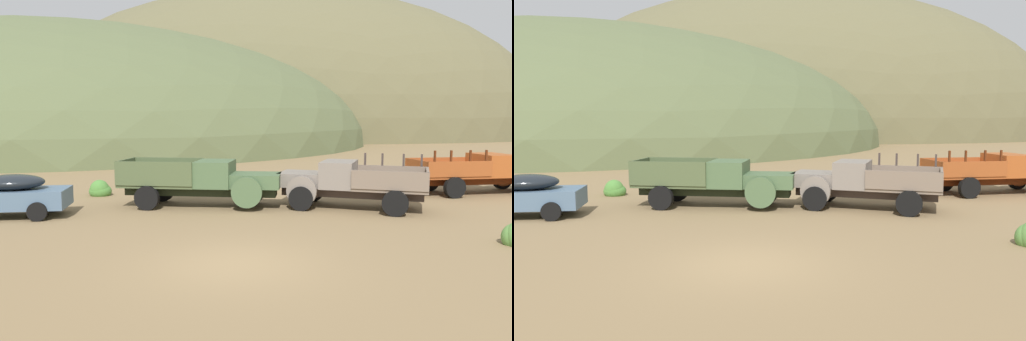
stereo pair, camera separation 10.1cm
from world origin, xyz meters
TOP-DOWN VIEW (x-y plane):
  - ground_plane at (0.00, 0.00)m, footprint 300.00×300.00m
  - hill_center at (-24.61, 61.68)m, footprint 83.42×85.25m
  - hill_far_right at (6.68, 80.65)m, footprint 100.21×55.40m
  - car_chalk_blue at (-8.59, 6.06)m, footprint 4.79×2.43m
  - truck_weathered_green at (-1.13, 8.03)m, footprint 6.67×2.95m
  - truck_primer_gray at (4.15, 7.62)m, footprint 6.15×3.99m
  - truck_oxide_orange at (12.00, 11.28)m, footprint 6.76×3.20m
  - bush_front_right at (-6.48, 11.06)m, footprint 1.10×1.18m

SIDE VIEW (x-z plane):
  - ground_plane at x=0.00m, z-range 0.00..0.00m
  - hill_center at x=-24.61m, z-range -16.14..16.14m
  - hill_far_right at x=6.68m, z-range -26.58..26.58m
  - bush_front_right at x=-6.48m, z-range -0.26..0.70m
  - car_chalk_blue at x=-8.59m, z-range 0.03..1.60m
  - truck_primer_gray at x=4.15m, z-range -0.08..2.08m
  - truck_oxide_orange at x=12.00m, z-range -0.07..2.09m
  - truck_weathered_green at x=-1.13m, z-range 0.08..1.99m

